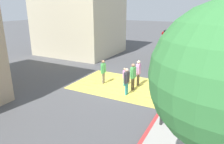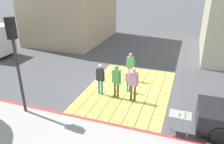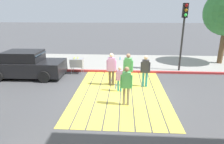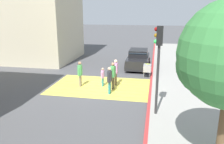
# 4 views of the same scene
# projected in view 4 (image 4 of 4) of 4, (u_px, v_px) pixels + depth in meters

# --- Properties ---
(ground_plane) EXTENTS (120.00, 120.00, 0.00)m
(ground_plane) POSITION_uv_depth(u_px,v_px,m) (101.00, 86.00, 15.30)
(ground_plane) COLOR #4C4C4F
(crosswalk_stripes) EXTENTS (6.40, 4.35, 0.01)m
(crosswalk_stripes) POSITION_uv_depth(u_px,v_px,m) (101.00, 86.00, 15.30)
(crosswalk_stripes) COLOR #EAD64C
(crosswalk_stripes) RESTS_ON ground
(sidewalk_west) EXTENTS (4.80, 40.00, 0.12)m
(sidewalk_west) POSITION_uv_depth(u_px,v_px,m) (189.00, 91.00, 14.27)
(sidewalk_west) COLOR #9E9B93
(sidewalk_west) RESTS_ON ground
(curb_painted) EXTENTS (0.16, 40.00, 0.13)m
(curb_painted) POSITION_uv_depth(u_px,v_px,m) (150.00, 89.00, 14.69)
(curb_painted) COLOR #BC3333
(curb_painted) RESTS_ON ground
(building_far_south) EXTENTS (8.00, 7.04, 10.00)m
(building_far_south) POSITION_uv_depth(u_px,v_px,m) (32.00, 8.00, 22.32)
(building_far_south) COLOR beige
(building_far_south) RESTS_ON ground
(car_parked_near_curb) EXTENTS (2.02, 4.32, 1.57)m
(car_parked_near_curb) POSITION_uv_depth(u_px,v_px,m) (138.00, 59.00, 20.04)
(car_parked_near_curb) COLOR black
(car_parked_near_curb) RESTS_ON ground
(traffic_light_corner) EXTENTS (0.39, 0.28, 4.24)m
(traffic_light_corner) POSITION_uv_depth(u_px,v_px,m) (158.00, 53.00, 10.32)
(traffic_light_corner) COLOR #2D2D2D
(traffic_light_corner) RESTS_ON ground
(tennis_ball_cart) EXTENTS (0.56, 0.80, 1.02)m
(tennis_ball_cart) POSITION_uv_depth(u_px,v_px,m) (147.00, 68.00, 17.24)
(tennis_ball_cart) COLOR #99999E
(tennis_ball_cart) RESTS_ON ground
(water_bottle) EXTENTS (0.07, 0.07, 0.22)m
(water_bottle) POSITION_uv_depth(u_px,v_px,m) (198.00, 88.00, 14.27)
(water_bottle) COLOR #33A5BF
(water_bottle) RESTS_ON sidewalk_west
(pedestrian_adult_lead) EXTENTS (0.29, 0.50, 1.74)m
(pedestrian_adult_lead) POSITION_uv_depth(u_px,v_px,m) (113.00, 74.00, 14.53)
(pedestrian_adult_lead) COLOR brown
(pedestrian_adult_lead) RESTS_ON ground
(pedestrian_adult_trailing) EXTENTS (0.22, 0.49, 1.67)m
(pedestrian_adult_trailing) POSITION_uv_depth(u_px,v_px,m) (80.00, 72.00, 15.04)
(pedestrian_adult_trailing) COLOR gray
(pedestrian_adult_trailing) RESTS_ON ground
(pedestrian_adult_side) EXTENTS (0.23, 0.51, 1.74)m
(pedestrian_adult_side) POSITION_uv_depth(u_px,v_px,m) (116.00, 70.00, 15.34)
(pedestrian_adult_side) COLOR brown
(pedestrian_adult_side) RESTS_ON ground
(pedestrian_teen_behind) EXTENTS (0.23, 0.49, 1.66)m
(pedestrian_teen_behind) POSITION_uv_depth(u_px,v_px,m) (110.00, 78.00, 13.72)
(pedestrian_teen_behind) COLOR teal
(pedestrian_teen_behind) RESTS_ON ground
(pedestrian_child_with_racket) EXTENTS (0.28, 0.39, 1.25)m
(pedestrian_child_with_racket) POSITION_uv_depth(u_px,v_px,m) (103.00, 76.00, 15.15)
(pedestrian_child_with_racket) COLOR teal
(pedestrian_child_with_racket) RESTS_ON ground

